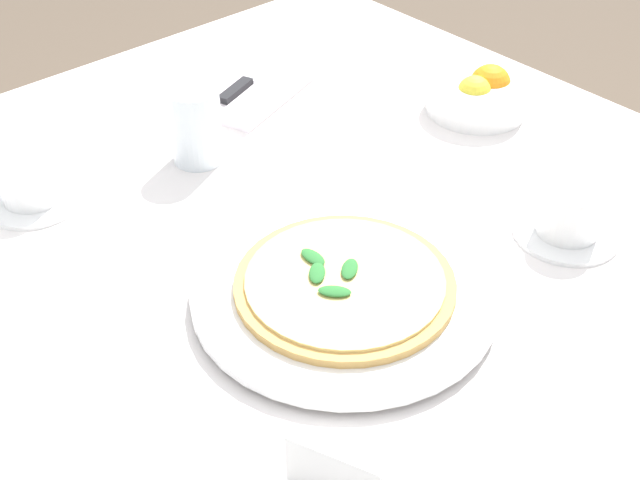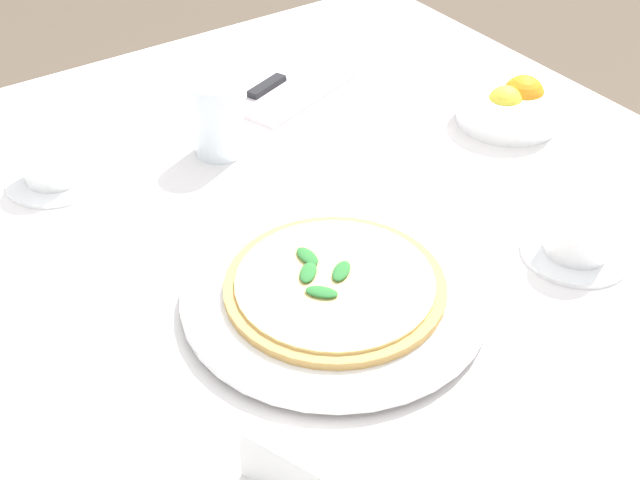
% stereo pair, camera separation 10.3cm
% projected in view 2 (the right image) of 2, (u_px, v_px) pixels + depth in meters
% --- Properties ---
extents(dining_table, '(1.09, 1.09, 0.74)m').
position_uv_depth(dining_table, '(308.00, 288.00, 1.19)').
color(dining_table, white).
rests_on(dining_table, ground_plane).
extents(pizza_plate, '(0.34, 0.34, 0.02)m').
position_uv_depth(pizza_plate, '(335.00, 294.00, 0.97)').
color(pizza_plate, white).
rests_on(pizza_plate, dining_table).
extents(pizza, '(0.25, 0.25, 0.02)m').
position_uv_depth(pizza, '(335.00, 285.00, 0.96)').
color(pizza, tan).
rests_on(pizza, pizza_plate).
extents(coffee_cup_near_right, '(0.13, 0.13, 0.06)m').
position_uv_depth(coffee_cup_near_right, '(51.00, 163.00, 1.15)').
color(coffee_cup_near_right, white).
rests_on(coffee_cup_near_right, dining_table).
extents(coffee_cup_far_right, '(0.13, 0.13, 0.07)m').
position_uv_depth(coffee_cup_far_right, '(579.00, 233.00, 1.02)').
color(coffee_cup_far_right, white).
rests_on(coffee_cup_far_right, dining_table).
extents(water_glass_far_left, '(0.07, 0.07, 0.11)m').
position_uv_depth(water_glass_far_left, '(218.00, 121.00, 1.19)').
color(water_glass_far_left, white).
rests_on(water_glass_far_left, dining_table).
extents(napkin_folded, '(0.25, 0.19, 0.02)m').
position_uv_depth(napkin_folded, '(285.00, 83.00, 1.37)').
color(napkin_folded, white).
rests_on(napkin_folded, dining_table).
extents(dinner_knife, '(0.19, 0.09, 0.01)m').
position_uv_depth(dinner_knife, '(286.00, 74.00, 1.36)').
color(dinner_knife, silver).
rests_on(dinner_knife, napkin_folded).
extents(citrus_bowl, '(0.15, 0.15, 0.07)m').
position_uv_depth(citrus_bowl, '(511.00, 105.00, 1.28)').
color(citrus_bowl, white).
rests_on(citrus_bowl, dining_table).
extents(menu_card, '(0.04, 0.09, 0.06)m').
position_uv_depth(menu_card, '(282.00, 476.00, 0.75)').
color(menu_card, white).
rests_on(menu_card, dining_table).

